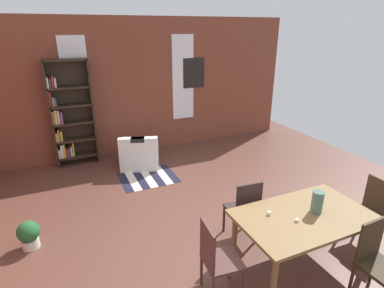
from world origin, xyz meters
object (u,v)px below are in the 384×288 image
Objects in this scene: dining_chair_near_right at (376,260)px; dining_chair_head_right at (369,209)px; dining_chair_head_left at (217,258)px; bookshelf_tall at (69,116)px; vase_on_table at (317,202)px; potted_plant_by_shelf at (29,234)px; dining_table at (304,221)px; dining_chair_far_left at (244,208)px; armchair_white at (140,154)px.

dining_chair_near_right and dining_chair_head_right have the same top height.
dining_chair_head_left is 4.68m from bookshelf_tall.
potted_plant_by_shelf is (-3.34, 1.76, -0.66)m from vase_on_table.
bookshelf_tall is at bearing 128.31° from dining_chair_head_right.
dining_chair_far_left is (-0.38, 0.72, -0.15)m from dining_table.
potted_plant_by_shelf is at bearing 138.23° from dining_chair_head_left.
bookshelf_tall reaches higher than dining_chair_far_left.
armchair_white is 2.92m from potted_plant_by_shelf.
armchair_white is 2.48× the size of potted_plant_by_shelf.
vase_on_table reaches higher than armchair_white.
bookshelf_tall is at bearing 104.43° from dining_chair_head_left.
dining_chair_head_right is (1.20, -0.00, -0.15)m from dining_table.
dining_chair_head_right reaches higher than armchair_white.
dining_chair_head_right is at bearing -0.21° from dining_chair_head_left.
vase_on_table reaches higher than dining_chair_head_left.
armchair_white is at bearing -28.92° from bookshelf_tall.
dining_table is 0.83m from dining_chair_far_left.
dining_chair_head_left is (-2.40, 0.01, 0.00)m from dining_chair_head_right.
vase_on_table is at bearing -27.81° from potted_plant_by_shelf.
dining_table is at bearing -62.36° from bookshelf_tall.
vase_on_table is 0.29× the size of dining_chair_head_left.
dining_chair_far_left is at bearing 127.45° from vase_on_table.
vase_on_table reaches higher than dining_table.
dining_table is 5.11m from bookshelf_tall.
bookshelf_tall is (-3.56, 4.51, 0.59)m from dining_chair_head_right.
vase_on_table is 1.43m from dining_chair_head_left.
bookshelf_tall is (-2.36, 4.51, 0.45)m from dining_table.
dining_table is at bearing -180.00° from vase_on_table.
dining_chair_near_right is (0.37, -0.72, -0.15)m from dining_table.
dining_chair_head_left is 2.32× the size of potted_plant_by_shelf.
dining_chair_far_left and dining_chair_head_left have the same top height.
dining_chair_far_left is at bearing 155.37° from dining_chair_head_right.
dining_table is 0.73× the size of bookshelf_tall.
armchair_white is at bearing 102.59° from dining_chair_far_left.
dining_chair_far_left is at bearing -62.37° from bookshelf_tall.
dining_chair_near_right is at bearing -62.89° from dining_table.
dining_chair_head_right is at bearing -21.99° from potted_plant_by_shelf.
dining_chair_near_right is at bearing -24.92° from dining_chair_head_left.
dining_chair_far_left is at bearing -77.41° from armchair_white.
vase_on_table is at bearing -0.30° from dining_chair_head_left.
dining_chair_near_right is 1.73m from dining_chair_head_left.
vase_on_table is 0.29× the size of dining_chair_near_right.
armchair_white is at bearing 43.93° from potted_plant_by_shelf.
dining_chair_head_right reaches higher than dining_table.
dining_chair_far_left is 0.94× the size of armchair_white.
dining_chair_head_left is 0.42× the size of bookshelf_tall.
dining_chair_near_right is 4.74m from armchair_white.
vase_on_table reaches higher than potted_plant_by_shelf.
dining_chair_far_left is 1.00× the size of dining_chair_head_left.
dining_chair_near_right is at bearing -72.37° from armchair_white.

